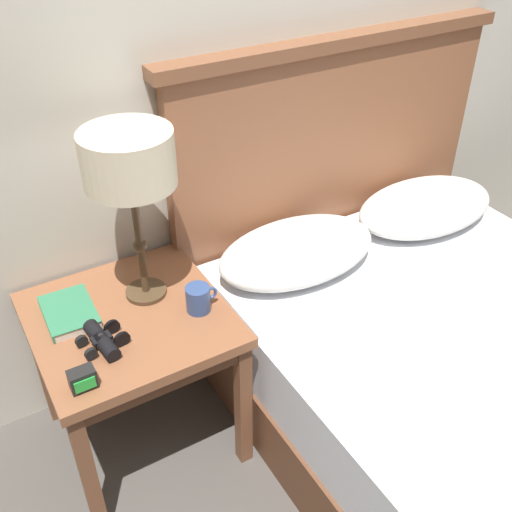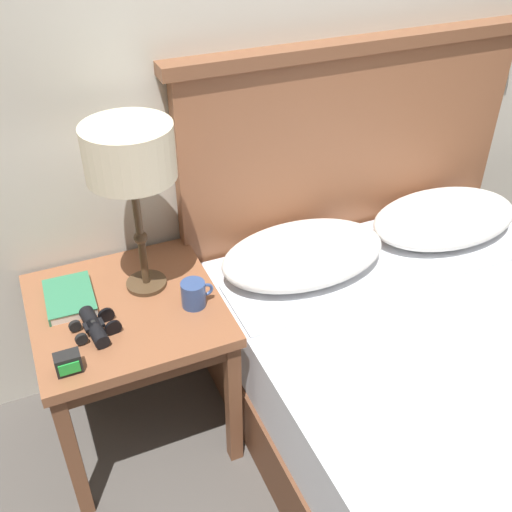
# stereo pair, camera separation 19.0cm
# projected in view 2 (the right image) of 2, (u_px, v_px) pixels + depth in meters

# --- Properties ---
(ground_plane) EXTENTS (20.00, 20.00, 0.00)m
(ground_plane) POSITION_uv_depth(u_px,v_px,m) (352.00, 497.00, 1.95)
(ground_plane) COLOR #514C47
(ground_plane) RESTS_ON ground
(wall_back) EXTENTS (8.00, 0.06, 2.60)m
(wall_back) POSITION_uv_depth(u_px,v_px,m) (243.00, 17.00, 1.87)
(wall_back) COLOR beige
(wall_back) RESTS_ON ground_plane
(nightstand) EXTENTS (0.58, 0.58, 0.57)m
(nightstand) POSITION_uv_depth(u_px,v_px,m) (128.00, 323.00, 1.91)
(nightstand) COLOR brown
(nightstand) RESTS_ON ground_plane
(bed) EXTENTS (1.40, 1.78, 1.21)m
(bed) POSITION_uv_depth(u_px,v_px,m) (457.00, 388.00, 1.95)
(bed) COLOR brown
(bed) RESTS_ON ground_plane
(table_lamp) EXTENTS (0.26, 0.26, 0.55)m
(table_lamp) POSITION_uv_depth(u_px,v_px,m) (130.00, 157.00, 1.68)
(table_lamp) COLOR #4C3823
(table_lamp) RESTS_ON nightstand
(book_on_nightstand) EXTENTS (0.15, 0.21, 0.03)m
(book_on_nightstand) POSITION_uv_depth(u_px,v_px,m) (69.00, 298.00, 1.87)
(book_on_nightstand) COLOR silver
(book_on_nightstand) RESTS_ON nightstand
(binoculars_pair) EXTENTS (0.15, 0.16, 0.05)m
(binoculars_pair) POSITION_uv_depth(u_px,v_px,m) (95.00, 327.00, 1.75)
(binoculars_pair) COLOR black
(binoculars_pair) RESTS_ON nightstand
(coffee_mug) EXTENTS (0.10, 0.08, 0.08)m
(coffee_mug) POSITION_uv_depth(u_px,v_px,m) (194.00, 294.00, 1.84)
(coffee_mug) COLOR #334C84
(coffee_mug) RESTS_ON nightstand
(alarm_clock) EXTENTS (0.07, 0.05, 0.06)m
(alarm_clock) POSITION_uv_depth(u_px,v_px,m) (68.00, 363.00, 1.62)
(alarm_clock) COLOR black
(alarm_clock) RESTS_ON nightstand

